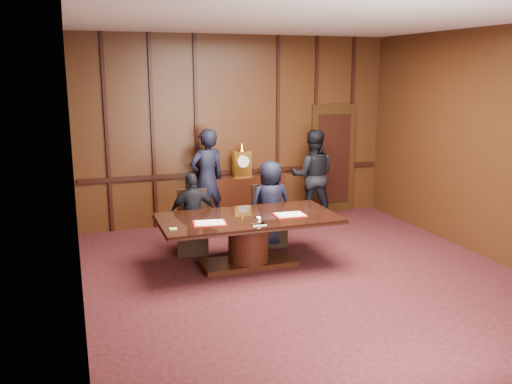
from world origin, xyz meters
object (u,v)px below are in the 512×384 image
signatory_left (193,214)px  witness_left (207,179)px  sideboard (242,198)px  signatory_right (271,204)px  conference_table (248,233)px  witness_right (312,176)px

signatory_left → witness_left: bearing=-113.2°
sideboard → signatory_right: (0.03, -1.48, 0.23)m
signatory_right → conference_table: bearing=50.4°
witness_left → witness_right: size_ratio=1.04×
signatory_left → signatory_right: signatory_right is taller
sideboard → witness_left: size_ratio=0.87×
sideboard → signatory_left: size_ratio=1.22×
signatory_left → witness_right: witness_right is taller
conference_table → signatory_right: 1.05m
signatory_right → witness_left: 1.52m
witness_right → signatory_left: bearing=45.2°
sideboard → signatory_right: sideboard is taller
conference_table → witness_left: 2.16m
sideboard → conference_table: (-0.62, -2.28, 0.02)m
sideboard → conference_table: bearing=-105.3°
conference_table → signatory_left: size_ratio=2.00×
conference_table → witness_left: (-0.09, 2.12, 0.41)m
signatory_left → witness_right: 2.85m
sideboard → signatory_left: 1.96m
signatory_right → witness_left: bearing=-61.2°
signatory_right → witness_right: (1.29, 1.17, 0.17)m
signatory_right → witness_left: witness_left is taller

